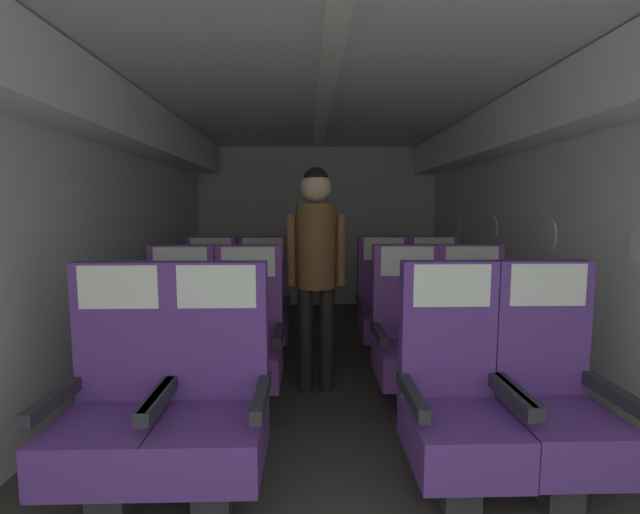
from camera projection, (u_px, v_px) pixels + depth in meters
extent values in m
cube|color=#3D3833|center=(326.00, 389.00, 3.30)|extent=(3.52, 6.22, 0.02)
cube|color=silver|center=(94.00, 242.00, 3.14)|extent=(0.08, 5.82, 2.20)
cube|color=silver|center=(552.00, 241.00, 3.23)|extent=(0.08, 5.82, 2.20)
cube|color=silver|center=(326.00, 84.00, 3.06)|extent=(3.40, 5.82, 0.06)
cube|color=silver|center=(317.00, 226.00, 6.09)|extent=(3.40, 0.06, 2.20)
cube|color=white|center=(116.00, 115.00, 3.05)|extent=(0.32, 5.58, 0.36)
cube|color=white|center=(531.00, 117.00, 3.13)|extent=(0.32, 5.58, 0.36)
cube|color=white|center=(326.00, 90.00, 3.07)|extent=(0.12, 5.23, 0.02)
cylinder|color=white|center=(546.00, 235.00, 3.22)|extent=(0.01, 0.26, 0.26)
cylinder|color=white|center=(491.00, 229.00, 4.19)|extent=(0.01, 0.26, 0.26)
cylinder|color=white|center=(457.00, 225.00, 5.15)|extent=(0.01, 0.26, 0.26)
cube|color=#38383D|center=(112.00, 488.00, 1.94)|extent=(0.16, 0.19, 0.22)
cube|color=#5B3384|center=(109.00, 441.00, 1.91)|extent=(0.45, 0.52, 0.22)
cube|color=#5B3384|center=(125.00, 331.00, 2.08)|extent=(0.45, 0.09, 0.65)
cube|color=#28282D|center=(158.00, 397.00, 1.90)|extent=(0.05, 0.43, 0.06)
cube|color=#28282D|center=(56.00, 398.00, 1.89)|extent=(0.05, 0.43, 0.06)
cube|color=silver|center=(118.00, 287.00, 2.00)|extent=(0.36, 0.01, 0.20)
cube|color=#38383D|center=(214.00, 486.00, 1.95)|extent=(0.16, 0.19, 0.22)
cube|color=#5B3384|center=(213.00, 440.00, 1.93)|extent=(0.45, 0.52, 0.22)
cube|color=#5B3384|center=(220.00, 330.00, 2.09)|extent=(0.45, 0.09, 0.65)
cube|color=#28282D|center=(262.00, 396.00, 1.91)|extent=(0.05, 0.43, 0.06)
cube|color=#28282D|center=(161.00, 397.00, 1.90)|extent=(0.05, 0.43, 0.06)
cube|color=silver|center=(216.00, 287.00, 2.02)|extent=(0.36, 0.01, 0.20)
cube|color=#38383D|center=(557.00, 480.00, 2.00)|extent=(0.16, 0.19, 0.22)
cube|color=#5B3384|center=(560.00, 434.00, 1.97)|extent=(0.45, 0.52, 0.22)
cube|color=#5B3384|center=(540.00, 327.00, 2.14)|extent=(0.45, 0.09, 0.65)
cube|color=#28282D|center=(610.00, 391.00, 1.96)|extent=(0.05, 0.43, 0.06)
cube|color=#28282D|center=(514.00, 392.00, 1.95)|extent=(0.05, 0.43, 0.06)
cube|color=silver|center=(548.00, 285.00, 2.06)|extent=(0.36, 0.01, 0.20)
cube|color=#38383D|center=(457.00, 482.00, 1.98)|extent=(0.16, 0.19, 0.22)
cube|color=#5B3384|center=(459.00, 437.00, 1.95)|extent=(0.45, 0.52, 0.22)
cube|color=#5B3384|center=(447.00, 328.00, 2.12)|extent=(0.45, 0.09, 0.65)
cube|color=#28282D|center=(509.00, 393.00, 1.94)|extent=(0.05, 0.43, 0.06)
cube|color=#28282D|center=(412.00, 394.00, 1.93)|extent=(0.05, 0.43, 0.06)
cube|color=silver|center=(452.00, 286.00, 2.04)|extent=(0.36, 0.01, 0.20)
cube|color=#38383D|center=(178.00, 396.00, 2.90)|extent=(0.16, 0.19, 0.22)
cube|color=#753D8E|center=(177.00, 364.00, 2.88)|extent=(0.45, 0.52, 0.22)
cube|color=#753D8E|center=(183.00, 292.00, 3.04)|extent=(0.45, 0.09, 0.65)
cube|color=#28282D|center=(209.00, 334.00, 2.86)|extent=(0.05, 0.43, 0.06)
cube|color=#28282D|center=(142.00, 334.00, 2.85)|extent=(0.05, 0.43, 0.06)
cube|color=silver|center=(180.00, 262.00, 2.97)|extent=(0.36, 0.01, 0.20)
cube|color=#38383D|center=(247.00, 395.00, 2.90)|extent=(0.16, 0.19, 0.22)
cube|color=#753D8E|center=(247.00, 364.00, 2.88)|extent=(0.45, 0.52, 0.22)
cube|color=#753D8E|center=(250.00, 292.00, 3.04)|extent=(0.45, 0.09, 0.65)
cube|color=#28282D|center=(279.00, 334.00, 2.86)|extent=(0.05, 0.43, 0.06)
cube|color=#28282D|center=(213.00, 334.00, 2.85)|extent=(0.05, 0.43, 0.06)
cube|color=silver|center=(248.00, 262.00, 2.97)|extent=(0.36, 0.01, 0.20)
cube|color=#38383D|center=(476.00, 393.00, 2.94)|extent=(0.16, 0.19, 0.22)
cube|color=#753D8E|center=(477.00, 362.00, 2.92)|extent=(0.45, 0.52, 0.22)
cube|color=#753D8E|center=(468.00, 291.00, 3.08)|extent=(0.45, 0.09, 0.65)
cube|color=#28282D|center=(511.00, 332.00, 2.90)|extent=(0.05, 0.43, 0.06)
cube|color=#28282D|center=(446.00, 333.00, 2.89)|extent=(0.05, 0.43, 0.06)
cube|color=silver|center=(472.00, 261.00, 3.01)|extent=(0.36, 0.01, 0.20)
cube|color=#38383D|center=(410.00, 393.00, 2.94)|extent=(0.16, 0.19, 0.22)
cube|color=#753D8E|center=(411.00, 362.00, 2.91)|extent=(0.45, 0.52, 0.22)
cube|color=#753D8E|center=(405.00, 291.00, 3.08)|extent=(0.45, 0.09, 0.65)
cube|color=#28282D|center=(444.00, 332.00, 2.90)|extent=(0.05, 0.43, 0.06)
cube|color=#28282D|center=(378.00, 333.00, 2.89)|extent=(0.05, 0.43, 0.06)
cube|color=silver|center=(407.00, 261.00, 3.00)|extent=(0.36, 0.01, 0.20)
cube|color=#38383D|center=(209.00, 350.00, 3.83)|extent=(0.16, 0.19, 0.22)
cube|color=#753D8E|center=(209.00, 326.00, 3.80)|extent=(0.45, 0.52, 0.22)
cube|color=#753D8E|center=(213.00, 273.00, 3.97)|extent=(0.45, 0.09, 0.65)
cube|color=#28282D|center=(233.00, 303.00, 3.79)|extent=(0.05, 0.43, 0.06)
cube|color=#28282D|center=(183.00, 304.00, 3.78)|extent=(0.05, 0.43, 0.06)
cube|color=silver|center=(211.00, 249.00, 3.89)|extent=(0.36, 0.01, 0.20)
cube|color=#38383D|center=(262.00, 349.00, 3.85)|extent=(0.16, 0.19, 0.22)
cube|color=#753D8E|center=(262.00, 325.00, 3.83)|extent=(0.45, 0.52, 0.22)
cube|color=#753D8E|center=(264.00, 272.00, 3.99)|extent=(0.45, 0.09, 0.65)
cube|color=#28282D|center=(287.00, 303.00, 3.81)|extent=(0.05, 0.43, 0.06)
cube|color=#28282D|center=(237.00, 303.00, 3.80)|extent=(0.05, 0.43, 0.06)
cube|color=silver|center=(263.00, 249.00, 3.92)|extent=(0.36, 0.01, 0.20)
cube|color=#38383D|center=(437.00, 348.00, 3.89)|extent=(0.16, 0.19, 0.22)
cube|color=#753D8E|center=(437.00, 324.00, 3.87)|extent=(0.45, 0.52, 0.22)
cube|color=#753D8E|center=(432.00, 272.00, 4.03)|extent=(0.45, 0.09, 0.65)
cube|color=#28282D|center=(462.00, 302.00, 3.86)|extent=(0.05, 0.43, 0.06)
cube|color=#28282D|center=(413.00, 302.00, 3.84)|extent=(0.05, 0.43, 0.06)
cube|color=silver|center=(434.00, 249.00, 3.96)|extent=(0.36, 0.01, 0.20)
cube|color=#38383D|center=(385.00, 348.00, 3.88)|extent=(0.16, 0.19, 0.22)
cube|color=#753D8E|center=(386.00, 324.00, 3.86)|extent=(0.45, 0.52, 0.22)
cube|color=#753D8E|center=(382.00, 272.00, 4.02)|extent=(0.45, 0.09, 0.65)
cube|color=#28282D|center=(411.00, 302.00, 3.84)|extent=(0.05, 0.43, 0.06)
cube|color=#28282D|center=(361.00, 302.00, 3.83)|extent=(0.05, 0.43, 0.06)
cube|color=silver|center=(384.00, 249.00, 3.95)|extent=(0.36, 0.01, 0.20)
cylinder|color=black|center=(305.00, 339.00, 3.23)|extent=(0.11, 0.11, 0.77)
cylinder|color=black|center=(327.00, 339.00, 3.23)|extent=(0.11, 0.11, 0.77)
cylinder|color=brown|center=(316.00, 246.00, 3.16)|extent=(0.28, 0.28, 0.60)
cylinder|color=brown|center=(291.00, 250.00, 3.15)|extent=(0.07, 0.07, 0.51)
cylinder|color=brown|center=(341.00, 250.00, 3.16)|extent=(0.07, 0.07, 0.51)
sphere|color=tan|center=(316.00, 187.00, 3.11)|extent=(0.22, 0.22, 0.22)
sphere|color=black|center=(316.00, 180.00, 3.11)|extent=(0.18, 0.18, 0.18)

